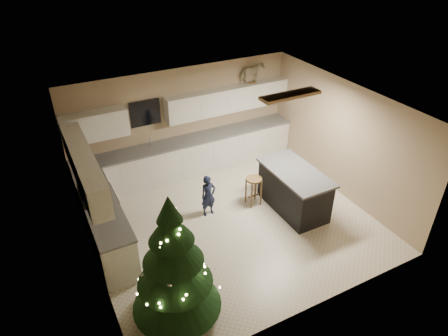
{
  "coord_description": "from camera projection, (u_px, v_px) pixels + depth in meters",
  "views": [
    {
      "loc": [
        -3.15,
        -5.7,
        5.37
      ],
      "look_at": [
        0.0,
        0.35,
        1.15
      ],
      "focal_mm": 32.0,
      "sensor_mm": 36.0,
      "label": 1
    }
  ],
  "objects": [
    {
      "name": "ground_plane",
      "position": [
        232.0,
        222.0,
        8.36
      ],
      "size": [
        5.5,
        5.5,
        0.0
      ],
      "primitive_type": "plane",
      "color": "#C0B49E"
    },
    {
      "name": "room_shell",
      "position": [
        234.0,
        149.0,
        7.45
      ],
      "size": [
        5.52,
        5.02,
        2.61
      ],
      "color": "#9E8267",
      "rests_on": "ground_plane"
    },
    {
      "name": "cabinetry",
      "position": [
        161.0,
        166.0,
        8.85
      ],
      "size": [
        5.5,
        3.2,
        2.0
      ],
      "color": "silver",
      "rests_on": "ground_plane"
    },
    {
      "name": "island",
      "position": [
        294.0,
        190.0,
        8.54
      ],
      "size": [
        0.9,
        1.7,
        0.95
      ],
      "color": "black",
      "rests_on": "ground_plane"
    },
    {
      "name": "bar_stool",
      "position": [
        254.0,
        185.0,
        8.67
      ],
      "size": [
        0.35,
        0.35,
        0.66
      ],
      "rotation": [
        0.0,
        0.0,
        -0.06
      ],
      "color": "brown",
      "rests_on": "ground_plane"
    },
    {
      "name": "christmas_tree",
      "position": [
        174.0,
        271.0,
        5.93
      ],
      "size": [
        1.45,
        1.4,
        2.32
      ],
      "rotation": [
        0.0,
        0.0,
        0.15
      ],
      "color": "#3F2816",
      "rests_on": "ground_plane"
    },
    {
      "name": "toddler",
      "position": [
        208.0,
        196.0,
        8.37
      ],
      "size": [
        0.36,
        0.25,
        0.94
      ],
      "primitive_type": "imported",
      "rotation": [
        0.0,
        0.0,
        0.07
      ],
      "color": "#182241",
      "rests_on": "ground_plane"
    },
    {
      "name": "rocking_horse",
      "position": [
        252.0,
        73.0,
        9.63
      ],
      "size": [
        0.58,
        0.28,
        0.5
      ],
      "rotation": [
        0.0,
        0.0,
        1.54
      ],
      "color": "brown",
      "rests_on": "cabinetry"
    }
  ]
}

